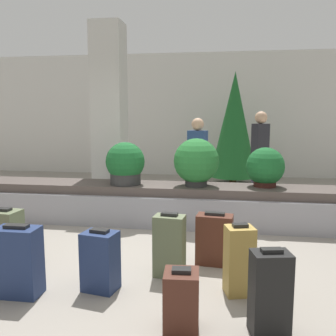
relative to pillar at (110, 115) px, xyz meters
The scene contains 18 objects.
ground_plane 3.33m from the pillar, 65.18° to the right, with size 18.00×18.00×0.00m, color gray.
back_wall 3.64m from the pillar, 70.34° to the left, with size 18.00×0.06×3.20m.
carousel 2.10m from the pillar, 41.57° to the right, with size 7.31×0.81×0.58m.
pillar is the anchor object (origin of this frame).
suitcase_0 4.12m from the pillar, 55.72° to the right, with size 0.29×0.27×0.66m.
suitcase_1 4.70m from the pillar, 57.91° to the right, with size 0.31×0.26×0.66m.
suitcase_2 3.50m from the pillar, 52.69° to the right, with size 0.40×0.26×0.58m.
suitcase_3 3.13m from the pillar, 97.53° to the right, with size 0.42×0.30×0.60m.
suitcase_4 3.56m from the pillar, 62.70° to the right, with size 0.32×0.23×0.65m.
suitcase_5 3.72m from the pillar, 74.35° to the right, with size 0.35×0.29×0.58m.
suitcase_6 4.46m from the pillar, 65.63° to the right, with size 0.28×0.28×0.48m.
suitcase_7 3.79m from the pillar, 85.99° to the right, with size 0.39×0.24×0.66m.
potted_plant_0 2.92m from the pillar, 21.10° to the right, with size 0.55×0.55×0.57m.
potted_plant_1 1.48m from the pillar, 62.82° to the right, with size 0.58×0.58×0.63m.
potted_plant_2 2.11m from the pillar, 34.61° to the right, with size 0.66×0.66×0.70m.
traveler_0 1.72m from the pillar, ahead, with size 0.36×0.29×1.56m.
traveler_1 2.92m from the pillar, 17.76° to the left, with size 0.36×0.35×1.68m.
decorated_tree 3.20m from the pillar, 45.08° to the left, with size 1.08×1.08×2.58m.
Camera 1 is at (0.83, -3.86, 1.62)m, focal length 40.00 mm.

